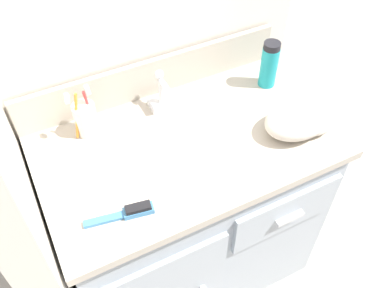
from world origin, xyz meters
TOP-DOWN VIEW (x-y plane):
  - ground_plane at (0.00, 0.00)m, footprint 6.00×6.00m
  - wall_back at (0.00, 0.32)m, footprint 1.10×0.08m
  - vanity at (-0.00, -0.00)m, footprint 0.92×0.56m
  - backsplash at (0.00, 0.26)m, footprint 0.92×0.02m
  - sink_faucet at (0.00, 0.19)m, footprint 0.09×0.09m
  - toothbrush_cup at (-0.26, 0.18)m, footprint 0.08×0.07m
  - shaving_cream_can at (0.37, 0.13)m, footprint 0.06×0.06m
  - hairbrush at (-0.26, -0.16)m, footprint 0.19×0.06m
  - hand_towel at (0.34, -0.11)m, footprint 0.23×0.16m

SIDE VIEW (x-z plane):
  - ground_plane at x=0.00m, z-range 0.00..0.00m
  - vanity at x=0.00m, z-range 0.02..0.80m
  - hairbrush at x=-0.26m, z-range 0.78..0.81m
  - hand_towel at x=0.34m, z-range 0.78..0.87m
  - sink_faucet at x=0.00m, z-range 0.76..0.90m
  - toothbrush_cup at x=-0.26m, z-range 0.75..0.93m
  - backsplash at x=0.00m, z-range 0.78..0.92m
  - shaving_cream_can at x=0.37m, z-range 0.78..0.95m
  - wall_back at x=0.00m, z-range 0.00..2.20m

